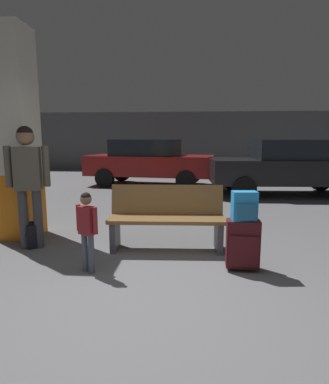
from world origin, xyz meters
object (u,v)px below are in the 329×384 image
object	(u,v)px
child	(87,224)
adult	(28,174)
bench	(167,218)
backpack_dark_floor	(32,235)
parked_car_far	(149,161)
backpack_bright	(244,206)
suitcase	(243,244)
parked_car_near	(288,166)
structural_pillar	(15,136)

from	to	relation	value
child	adult	distance (m)	1.39
bench	backpack_dark_floor	bearing A→B (deg)	-177.54
parked_car_far	backpack_dark_floor	bearing A→B (deg)	-98.27
backpack_bright	bench	bearing A→B (deg)	143.91
suitcase	backpack_bright	xyz separation A→B (m)	(0.00, -0.00, 0.45)
backpack_bright	parked_car_near	xyz separation A→B (m)	(2.03, 5.29, 0.03)
structural_pillar	parked_car_near	xyz separation A→B (m)	(5.32, 4.21, -0.77)
bench	child	bearing A→B (deg)	-133.65
backpack_dark_floor	bench	bearing A→B (deg)	2.46
suitcase	adult	bearing A→B (deg)	168.98
backpack_dark_floor	parked_car_far	distance (m)	6.37
backpack_bright	parked_car_near	distance (m)	5.67
child	parked_car_near	xyz separation A→B (m)	(3.83, 5.49, 0.22)
suitcase	backpack_bright	world-z (taller)	backpack_bright
backpack_bright	parked_car_far	xyz separation A→B (m)	(-1.98, 6.88, 0.03)
structural_pillar	adult	world-z (taller)	structural_pillar
bench	backpack_bright	world-z (taller)	backpack_bright
suitcase	child	world-z (taller)	child
bench	parked_car_near	distance (m)	5.50
child	backpack_dark_floor	size ratio (longest dim) A/B	2.78
structural_pillar	adult	size ratio (longest dim) A/B	1.86
structural_pillar	backpack_dark_floor	bearing A→B (deg)	-49.93
adult	backpack_dark_floor	bearing A→B (deg)	123.20
structural_pillar	parked_car_near	bearing A→B (deg)	38.33
suitcase	adult	xyz separation A→B (m)	(-2.85, 0.56, 0.73)
backpack_bright	suitcase	bearing A→B (deg)	156.94
adult	parked_car_far	bearing A→B (deg)	82.09
child	parked_car_far	size ratio (longest dim) A/B	0.22
parked_car_near	backpack_bright	bearing A→B (deg)	-111.03
backpack_dark_floor	parked_car_far	world-z (taller)	parked_car_far
bench	parked_car_near	xyz separation A→B (m)	(2.98, 4.60, 0.36)
bench	structural_pillar	bearing A→B (deg)	170.46
child	backpack_dark_floor	world-z (taller)	child
backpack_dark_floor	structural_pillar	bearing A→B (deg)	130.07
backpack_bright	parked_car_far	size ratio (longest dim) A/B	0.08
structural_pillar	suitcase	bearing A→B (deg)	-18.23
suitcase	backpack_bright	bearing A→B (deg)	-23.06
backpack_dark_floor	parked_car_far	size ratio (longest dim) A/B	0.08
structural_pillar	parked_car_near	distance (m)	6.83
suitcase	adult	distance (m)	3.00
backpack_bright	backpack_dark_floor	size ratio (longest dim) A/B	1.00
bench	child	world-z (taller)	child
backpack_bright	parked_car_near	world-z (taller)	parked_car_near
parked_car_near	structural_pillar	bearing A→B (deg)	-141.67
suitcase	backpack_dark_floor	world-z (taller)	suitcase
parked_car_far	structural_pillar	bearing A→B (deg)	-102.76
suitcase	backpack_dark_floor	size ratio (longest dim) A/B	1.78
backpack_dark_floor	adult	bearing A→B (deg)	-56.80
child	adult	size ratio (longest dim) A/B	0.55
suitcase	parked_car_far	size ratio (longest dim) A/B	0.14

